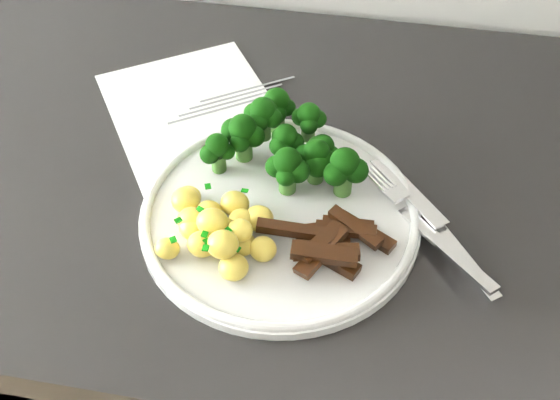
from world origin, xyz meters
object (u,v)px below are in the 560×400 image
object	(u,v)px
potatoes	(218,228)
beef_strips	(330,241)
broccoli	(287,141)
fork	(427,228)
recipe_paper	(200,120)
plate	(280,214)
knife	(448,241)
counter	(316,372)

from	to	relation	value
potatoes	beef_strips	xyz separation A→B (m)	(0.11, 0.01, -0.00)
broccoli	fork	bearing A→B (deg)	-25.12
recipe_paper	plate	xyz separation A→B (m)	(0.12, -0.14, 0.01)
recipe_paper	knife	world-z (taller)	knife
recipe_paper	potatoes	world-z (taller)	potatoes
plate	beef_strips	world-z (taller)	beef_strips
potatoes	beef_strips	world-z (taller)	potatoes
potatoes	counter	bearing A→B (deg)	50.55
fork	knife	size ratio (longest dim) A/B	0.92
broccoli	recipe_paper	bearing A→B (deg)	151.09
recipe_paper	beef_strips	bearing A→B (deg)	-44.08
potatoes	fork	size ratio (longest dim) A/B	0.75
counter	broccoli	world-z (taller)	broccoli
potatoes	beef_strips	bearing A→B (deg)	2.84
plate	beef_strips	xyz separation A→B (m)	(0.06, -0.04, 0.01)
plate	beef_strips	size ratio (longest dim) A/B	2.10
broccoli	knife	xyz separation A→B (m)	(0.18, -0.08, -0.04)
potatoes	beef_strips	size ratio (longest dim) A/B	0.86
counter	plate	world-z (taller)	plate
beef_strips	recipe_paper	bearing A→B (deg)	135.92
broccoli	potatoes	world-z (taller)	broccoli
counter	beef_strips	world-z (taller)	beef_strips
plate	potatoes	distance (m)	0.07
potatoes	knife	size ratio (longest dim) A/B	0.69
counter	fork	bearing A→B (deg)	-37.56
recipe_paper	knife	distance (m)	0.33
fork	counter	bearing A→B (deg)	142.44
counter	knife	bearing A→B (deg)	-33.84
recipe_paper	beef_strips	distance (m)	0.25
beef_strips	fork	distance (m)	0.10
broccoli	potatoes	size ratio (longest dim) A/B	1.50
recipe_paper	knife	xyz separation A→B (m)	(0.30, -0.14, 0.01)
potatoes	broccoli	bearing A→B (deg)	66.75
fork	knife	bearing A→B (deg)	-11.99
recipe_paper	counter	bearing A→B (deg)	-18.80
beef_strips	knife	bearing A→B (deg)	15.10
recipe_paper	fork	size ratio (longest dim) A/B	2.09
counter	knife	world-z (taller)	knife
fork	knife	xyz separation A→B (m)	(0.02, -0.00, -0.01)
potatoes	beef_strips	distance (m)	0.11
potatoes	plate	bearing A→B (deg)	38.34
recipe_paper	potatoes	distance (m)	0.20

